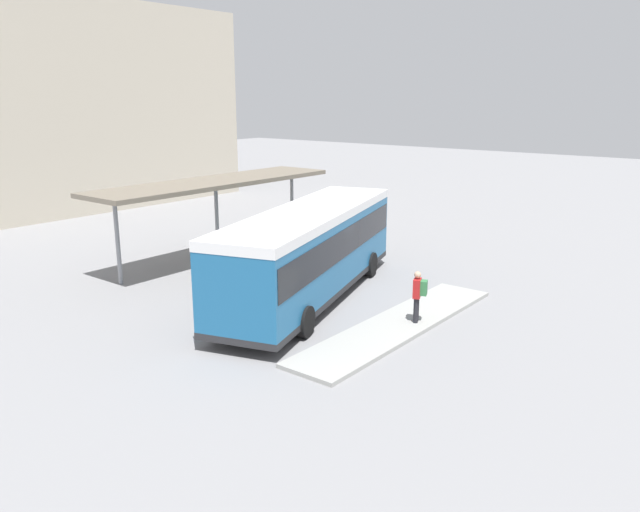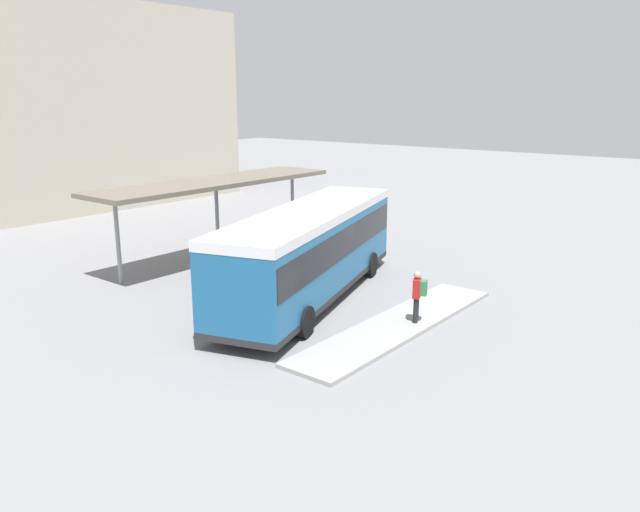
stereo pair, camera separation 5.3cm
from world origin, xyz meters
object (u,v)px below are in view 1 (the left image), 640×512
(potted_planter_near_shelter, at_px, (254,253))
(pedestrian_waiting, at_px, (418,293))
(city_bus, at_px, (310,247))
(bicycle_yellow, at_px, (345,231))
(bicycle_orange, at_px, (334,228))
(potted_planter_far_side, at_px, (299,240))
(bicycle_white, at_px, (361,234))

(potted_planter_near_shelter, bearing_deg, pedestrian_waiting, -99.69)
(city_bus, bearing_deg, potted_planter_near_shelter, 53.45)
(bicycle_yellow, height_order, bicycle_orange, bicycle_orange)
(bicycle_orange, xyz_separation_m, potted_planter_near_shelter, (-7.18, -1.46, 0.37))
(bicycle_yellow, xyz_separation_m, potted_planter_far_side, (-3.94, -0.39, 0.35))
(city_bus, height_order, bicycle_orange, city_bus)
(pedestrian_waiting, relative_size, bicycle_white, 1.04)
(city_bus, xyz_separation_m, potted_planter_near_shelter, (1.37, 3.99, -1.09))
(city_bus, height_order, potted_planter_far_side, city_bus)
(pedestrian_waiting, bearing_deg, bicycle_yellow, -65.13)
(city_bus, distance_m, pedestrian_waiting, 4.28)
(city_bus, height_order, pedestrian_waiting, city_bus)
(bicycle_white, relative_size, potted_planter_near_shelter, 1.08)
(city_bus, xyz_separation_m, pedestrian_waiting, (-0.03, -4.21, -0.79))
(city_bus, bearing_deg, bicycle_white, 6.26)
(bicycle_yellow, distance_m, potted_planter_far_side, 3.97)
(bicycle_white, relative_size, bicycle_orange, 0.94)
(bicycle_yellow, xyz_separation_m, bicycle_orange, (0.27, 0.89, 0.02))
(pedestrian_waiting, bearing_deg, potted_planter_near_shelter, -31.36)
(potted_planter_near_shelter, bearing_deg, potted_planter_far_side, 3.63)
(pedestrian_waiting, distance_m, potted_planter_near_shelter, 8.32)
(bicycle_white, height_order, potted_planter_far_side, potted_planter_far_side)
(potted_planter_far_side, bearing_deg, bicycle_white, -7.23)
(city_bus, distance_m, bicycle_yellow, 9.57)
(pedestrian_waiting, bearing_deg, bicycle_white, -68.33)
(city_bus, distance_m, bicycle_white, 9.22)
(city_bus, relative_size, pedestrian_waiting, 6.99)
(bicycle_white, distance_m, potted_planter_far_side, 4.02)
(city_bus, xyz_separation_m, bicycle_yellow, (8.28, 4.56, -1.48))
(potted_planter_near_shelter, bearing_deg, city_bus, -109.01)
(bicycle_orange, distance_m, potted_planter_near_shelter, 7.33)
(potted_planter_near_shelter, height_order, potted_planter_far_side, potted_planter_near_shelter)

